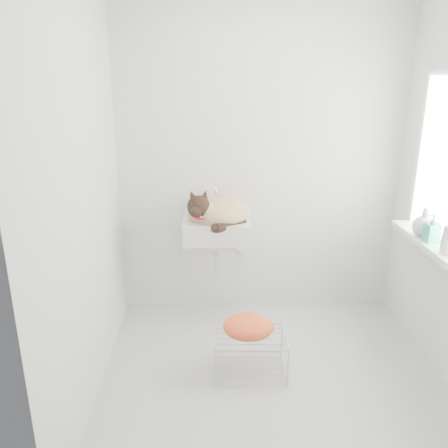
{
  "coord_description": "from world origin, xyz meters",
  "views": [
    {
      "loc": [
        -0.4,
        -2.45,
        1.86
      ],
      "look_at": [
        -0.3,
        0.5,
        0.88
      ],
      "focal_mm": 36.34,
      "sensor_mm": 36.0,
      "label": 1
    }
  ],
  "objects_px": {
    "cat": "(218,213)",
    "bottle_b": "(430,242)",
    "wire_rack": "(250,351)",
    "sink": "(216,218)",
    "bottle_c": "(423,236)",
    "bottle_a": "(447,254)"
  },
  "relations": [
    {
      "from": "bottle_a",
      "to": "bottle_c",
      "type": "relative_size",
      "value": 1.06
    },
    {
      "from": "sink",
      "to": "bottle_b",
      "type": "height_order",
      "value": "sink"
    },
    {
      "from": "cat",
      "to": "sink",
      "type": "bearing_deg",
      "value": 107.83
    },
    {
      "from": "sink",
      "to": "wire_rack",
      "type": "relative_size",
      "value": 1.08
    },
    {
      "from": "wire_rack",
      "to": "bottle_b",
      "type": "xyz_separation_m",
      "value": [
        1.15,
        0.12,
        0.7
      ]
    },
    {
      "from": "cat",
      "to": "bottle_a",
      "type": "relative_size",
      "value": 2.68
    },
    {
      "from": "bottle_b",
      "to": "bottle_c",
      "type": "distance_m",
      "value": 0.11
    },
    {
      "from": "cat",
      "to": "bottle_a",
      "type": "distance_m",
      "value": 1.53
    },
    {
      "from": "sink",
      "to": "cat",
      "type": "xyz_separation_m",
      "value": [
        0.01,
        -0.02,
        0.04
      ]
    },
    {
      "from": "sink",
      "to": "cat",
      "type": "height_order",
      "value": "cat"
    },
    {
      "from": "bottle_a",
      "to": "sink",
      "type": "bearing_deg",
      "value": 150.64
    },
    {
      "from": "sink",
      "to": "bottle_a",
      "type": "bearing_deg",
      "value": -29.36
    },
    {
      "from": "sink",
      "to": "bottle_b",
      "type": "xyz_separation_m",
      "value": [
        1.35,
        -0.55,
        0.0
      ]
    },
    {
      "from": "cat",
      "to": "wire_rack",
      "type": "xyz_separation_m",
      "value": [
        0.19,
        -0.65,
        -0.74
      ]
    },
    {
      "from": "sink",
      "to": "bottle_a",
      "type": "height_order",
      "value": "bottle_a"
    },
    {
      "from": "cat",
      "to": "wire_rack",
      "type": "distance_m",
      "value": 1.01
    },
    {
      "from": "bottle_a",
      "to": "cat",
      "type": "bearing_deg",
      "value": 151.03
    },
    {
      "from": "sink",
      "to": "bottle_a",
      "type": "distance_m",
      "value": 1.55
    },
    {
      "from": "wire_rack",
      "to": "bottle_b",
      "type": "height_order",
      "value": "bottle_b"
    },
    {
      "from": "wire_rack",
      "to": "bottle_a",
      "type": "xyz_separation_m",
      "value": [
        1.15,
        -0.09,
        0.7
      ]
    },
    {
      "from": "bottle_b",
      "to": "wire_rack",
      "type": "bearing_deg",
      "value": -174.16
    },
    {
      "from": "cat",
      "to": "bottle_b",
      "type": "relative_size",
      "value": 2.97
    }
  ]
}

